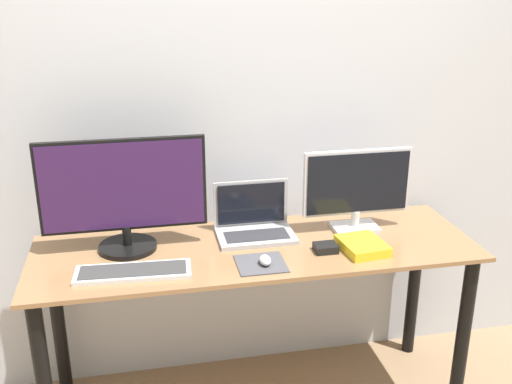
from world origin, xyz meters
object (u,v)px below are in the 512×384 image
(mouse, at_px, (266,260))
(book, at_px, (362,246))
(monitor_right, at_px, (357,188))
(laptop, at_px, (254,222))
(monitor_left, at_px, (124,194))
(keyboard, at_px, (133,272))
(power_brick, at_px, (326,248))

(mouse, distance_m, book, 0.41)
(monitor_right, relative_size, laptop, 1.45)
(laptop, bearing_deg, monitor_left, -175.56)
(keyboard, bearing_deg, book, 1.40)
(monitor_left, bearing_deg, power_brick, -13.33)
(laptop, relative_size, power_brick, 3.58)
(mouse, height_order, power_brick, mouse)
(book, bearing_deg, laptop, 148.39)
(mouse, relative_size, power_brick, 0.78)
(power_brick, bearing_deg, monitor_left, 166.67)
(laptop, bearing_deg, power_brick, -42.21)
(monitor_left, bearing_deg, mouse, -26.34)
(laptop, relative_size, book, 1.50)
(laptop, bearing_deg, mouse, -92.42)
(keyboard, relative_size, book, 2.02)
(book, bearing_deg, power_brick, 172.89)
(keyboard, height_order, book, book)
(monitor_right, bearing_deg, book, -101.97)
(keyboard, bearing_deg, monitor_left, 94.67)
(power_brick, bearing_deg, book, -7.11)
(laptop, distance_m, power_brick, 0.34)
(laptop, distance_m, mouse, 0.30)
(monitor_left, distance_m, book, 0.98)
(monitor_right, xyz_separation_m, book, (-0.04, -0.20, -0.17))
(book, relative_size, power_brick, 2.38)
(monitor_left, distance_m, mouse, 0.62)
(laptop, relative_size, keyboard, 0.75)
(monitor_left, distance_m, monitor_right, 0.97)
(monitor_left, xyz_separation_m, keyboard, (0.02, -0.23, -0.23))
(keyboard, bearing_deg, power_brick, 3.06)
(mouse, bearing_deg, book, 7.42)
(book, xyz_separation_m, power_brick, (-0.15, 0.02, -0.00))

